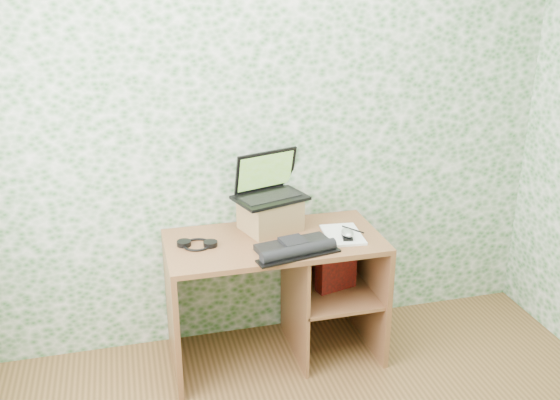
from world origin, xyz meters
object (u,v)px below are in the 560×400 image
object	(u,v)px
riser	(270,214)
laptop	(268,187)
notepad	(343,235)
keyboard	(296,248)
desk	(286,278)

from	to	relation	value
riser	laptop	size ratio (longest dim) A/B	0.68
laptop	notepad	xyz separation A→B (m)	(0.37, -0.24, -0.24)
riser	laptop	world-z (taller)	laptop
notepad	keyboard	bearing A→B (deg)	-152.21
desk	keyboard	bearing A→B (deg)	-91.78
desk	notepad	bearing A→B (deg)	-14.53
laptop	keyboard	size ratio (longest dim) A/B	0.95
riser	notepad	bearing A→B (deg)	-27.71
keyboard	desk	bearing A→B (deg)	77.22
desk	notepad	size ratio (longest dim) A/B	4.14
desk	laptop	world-z (taller)	laptop
desk	riser	world-z (taller)	riser
desk	notepad	world-z (taller)	notepad
desk	keyboard	world-z (taller)	keyboard
laptop	keyboard	world-z (taller)	laptop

